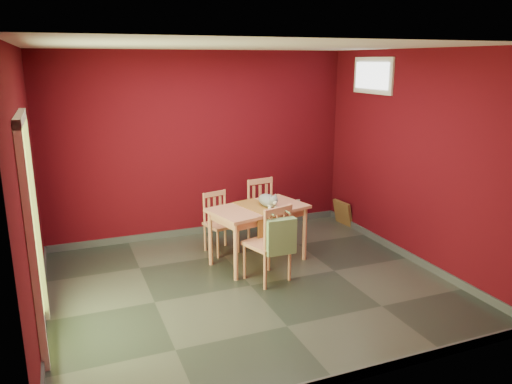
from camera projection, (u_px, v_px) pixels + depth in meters
name	position (u px, v px, depth m)	size (l,w,h in m)	color
ground	(251.00, 285.00, 5.85)	(4.50, 4.50, 0.00)	#2D342D
room_shell	(251.00, 282.00, 5.83)	(4.50, 4.50, 4.50)	#4C0710
doorway	(32.00, 228.00, 4.40)	(0.06, 1.01, 2.13)	#B7D838
window	(373.00, 76.00, 6.94)	(0.05, 0.90, 0.50)	white
outlet_plate	(298.00, 203.00, 8.13)	(0.08, 0.01, 0.12)	silver
dining_table	(258.00, 214.00, 6.36)	(1.34, 0.98, 0.75)	tan
table_runner	(262.00, 213.00, 6.25)	(0.49, 0.77, 0.35)	#945D26
chair_far_left	(220.00, 222.00, 6.81)	(0.47, 0.47, 0.83)	tan
chair_far_right	(265.00, 212.00, 7.07)	(0.49, 0.49, 0.93)	tan
chair_near	(270.00, 242.00, 5.85)	(0.56, 0.56, 0.96)	tan
tote_bag	(281.00, 236.00, 5.64)	(0.35, 0.20, 0.48)	#6E905C
cat	(268.00, 198.00, 6.34)	(0.22, 0.42, 0.21)	slate
picture_frame	(343.00, 213.00, 7.97)	(0.17, 0.40, 0.39)	brown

